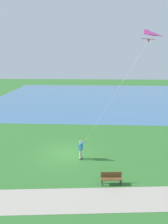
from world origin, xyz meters
name	(u,v)px	position (x,y,z in m)	size (l,w,h in m)	color
ground_plane	(66,153)	(0.00, 0.00, 0.00)	(120.00, 120.00, 0.00)	#33702D
lake_water	(100,97)	(-26.29, 4.00, 0.00)	(36.00, 44.00, 0.01)	teal
walkway_path	(84,200)	(6.37, 2.00, 0.01)	(2.40, 32.00, 0.02)	#ADA393
person_kite_flyer	(81,148)	(1.01, 1.49, 1.05)	(0.49, 0.63, 1.83)	#232328
flying_kite	(144,37)	(2.63, 5.86, 10.04)	(2.31, 4.91, 8.67)	#E02D9E
park_bench_near_walkway	(111,177)	(4.54, 3.86, 0.51)	(0.56, 1.53, 0.88)	brown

